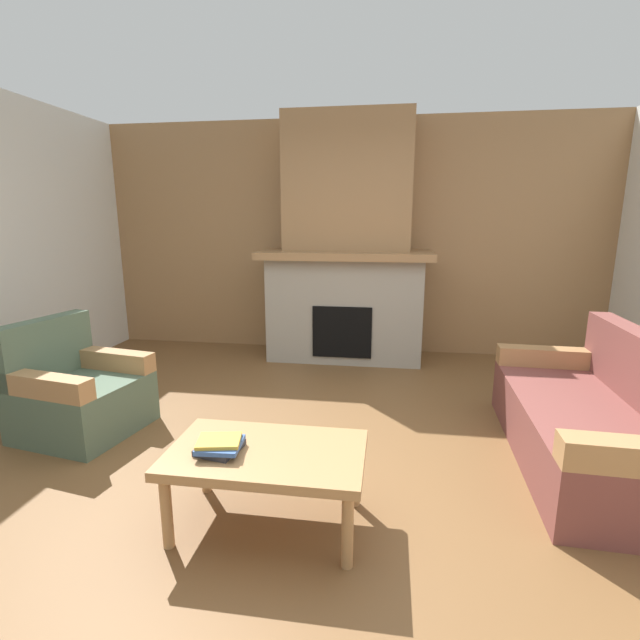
# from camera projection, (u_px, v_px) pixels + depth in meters

# --- Properties ---
(ground) EXTENTS (9.00, 9.00, 0.00)m
(ground) POSITION_uv_depth(u_px,v_px,m) (304.00, 476.00, 2.87)
(ground) COLOR brown
(wall_back_wood_panel) EXTENTS (6.00, 0.12, 2.70)m
(wall_back_wood_panel) POSITION_uv_depth(u_px,v_px,m) (349.00, 238.00, 5.47)
(wall_back_wood_panel) COLOR #997047
(wall_back_wood_panel) RESTS_ON ground
(fireplace) EXTENTS (1.90, 0.82, 2.70)m
(fireplace) POSITION_uv_depth(u_px,v_px,m) (346.00, 256.00, 5.15)
(fireplace) COLOR gray
(fireplace) RESTS_ON ground
(couch) EXTENTS (0.92, 1.83, 0.85)m
(couch) POSITION_uv_depth(u_px,v_px,m) (595.00, 422.00, 2.98)
(couch) COLOR brown
(couch) RESTS_ON ground
(armchair) EXTENTS (0.88, 0.88, 0.85)m
(armchair) POSITION_uv_depth(u_px,v_px,m) (78.00, 394.00, 3.44)
(armchair) COLOR #4C604C
(armchair) RESTS_ON ground
(coffee_table) EXTENTS (1.00, 0.60, 0.43)m
(coffee_table) POSITION_uv_depth(u_px,v_px,m) (267.00, 459.00, 2.35)
(coffee_table) COLOR #A87A4C
(coffee_table) RESTS_ON ground
(book_stack_near_edge) EXTENTS (0.24, 0.25, 0.07)m
(book_stack_near_edge) POSITION_uv_depth(u_px,v_px,m) (220.00, 445.00, 2.30)
(book_stack_near_edge) COLOR #2D2D33
(book_stack_near_edge) RESTS_ON coffee_table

